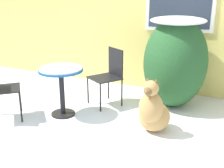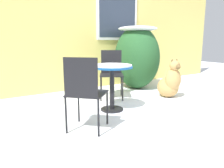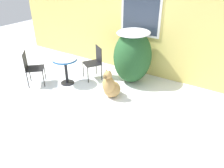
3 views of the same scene
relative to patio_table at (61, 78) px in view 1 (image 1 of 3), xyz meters
name	(u,v)px [view 1 (image 1 of 3)]	position (x,y,z in m)	size (l,w,h in m)	color
ground_plane	(92,139)	(0.75, -0.47, -0.57)	(16.00, 16.00, 0.00)	white
house_wall	(151,12)	(0.78, 1.73, 0.84)	(8.00, 0.10, 2.78)	#E5D16B
shrub_left	(175,60)	(1.40, 1.09, 0.17)	(0.98, 1.10, 1.42)	#235128
patio_table	(61,78)	(0.00, 0.00, 0.00)	(0.64, 0.64, 0.73)	black
patio_chair_near_table	(109,74)	(0.44, 0.68, -0.06)	(0.60, 0.60, 0.91)	black
dog	(153,112)	(1.38, 0.05, -0.29)	(0.46, 0.62, 0.76)	tan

